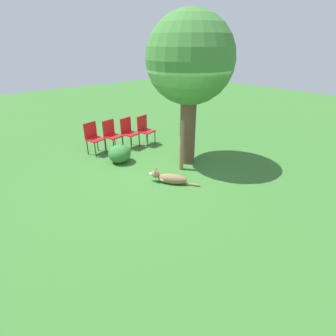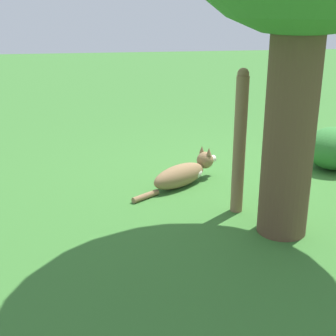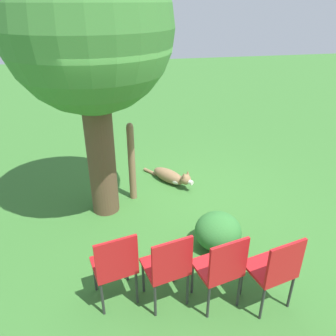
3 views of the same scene
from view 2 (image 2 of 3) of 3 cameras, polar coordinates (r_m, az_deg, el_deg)
ground_plane at (r=5.04m, az=10.70°, el=-2.67°), size 30.00×30.00×0.00m
dog at (r=5.06m, az=1.99°, el=-0.66°), size 1.03×0.77×0.36m
fence_post at (r=4.29m, az=8.73°, el=3.13°), size 0.11×0.11×1.35m
low_shrub at (r=5.86m, az=19.51°, el=2.27°), size 0.63×0.63×0.50m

